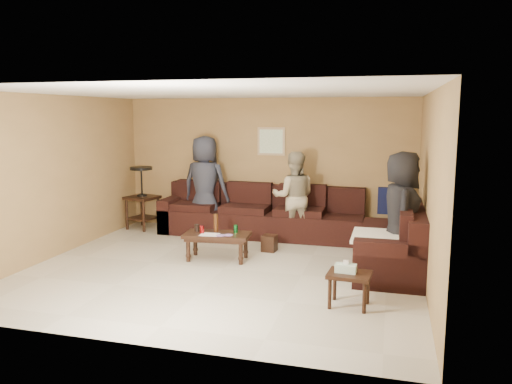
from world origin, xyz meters
TOP-DOWN VIEW (x-y plane):
  - room at (0.00, 0.00)m, footprint 5.60×5.50m
  - sectional_sofa at (0.81, 1.52)m, footprint 4.65×2.90m
  - coffee_table at (-0.24, 0.40)m, footprint 1.03×0.58m
  - end_table_left at (-2.34, 1.99)m, footprint 0.64×0.64m
  - side_table_right at (1.85, -0.97)m, footprint 0.52×0.43m
  - waste_bin at (0.41, 1.07)m, footprint 0.24×0.24m
  - wall_art at (0.10, 2.48)m, footprint 0.52×0.04m
  - person_left at (-1.05, 2.03)m, footprint 0.93×0.65m
  - person_middle at (0.66, 1.83)m, footprint 0.86×0.73m
  - person_right at (2.43, 0.44)m, footprint 0.61×0.88m

SIDE VIEW (x-z plane):
  - waste_bin at x=0.41m, z-range 0.00..0.26m
  - sectional_sofa at x=0.81m, z-range -0.16..0.81m
  - coffee_table at x=-0.24m, z-range 0.01..0.70m
  - side_table_right at x=1.85m, z-range 0.08..0.63m
  - end_table_left at x=-2.34m, z-range 0.03..1.23m
  - person_middle at x=0.66m, z-range 0.00..1.57m
  - person_right at x=2.43m, z-range 0.00..1.71m
  - person_left at x=-1.05m, z-range 0.00..1.81m
  - room at x=0.00m, z-range 0.41..2.91m
  - wall_art at x=0.10m, z-range 1.44..1.96m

